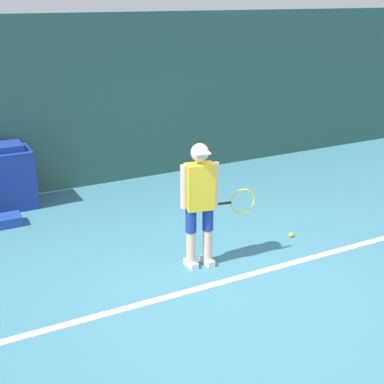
% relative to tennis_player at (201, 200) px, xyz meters
% --- Properties ---
extents(ground_plane, '(24.00, 24.00, 0.00)m').
position_rel_tennis_player_xyz_m(ground_plane, '(-0.02, -0.68, -0.89)').
color(ground_plane, teal).
extents(back_wall, '(24.00, 0.10, 2.98)m').
position_rel_tennis_player_xyz_m(back_wall, '(-0.02, 3.64, 0.60)').
color(back_wall, '#2D564C').
rests_on(back_wall, ground_plane).
extents(court_baseline, '(21.60, 0.10, 0.01)m').
position_rel_tennis_player_xyz_m(court_baseline, '(-0.02, -0.52, -0.89)').
color(court_baseline, white).
rests_on(court_baseline, ground_plane).
extents(tennis_player, '(0.96, 0.31, 1.61)m').
position_rel_tennis_player_xyz_m(tennis_player, '(0.00, 0.00, 0.00)').
color(tennis_player, beige).
rests_on(tennis_player, ground_plane).
extents(tennis_ball, '(0.07, 0.07, 0.07)m').
position_rel_tennis_player_xyz_m(tennis_ball, '(1.55, 0.14, -0.86)').
color(tennis_ball, '#D1E533').
rests_on(tennis_ball, ground_plane).
extents(covered_chair, '(0.77, 0.67, 1.05)m').
position_rel_tennis_player_xyz_m(covered_chair, '(-1.78, 3.21, -0.39)').
color(covered_chair, navy).
rests_on(covered_chair, ground_plane).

